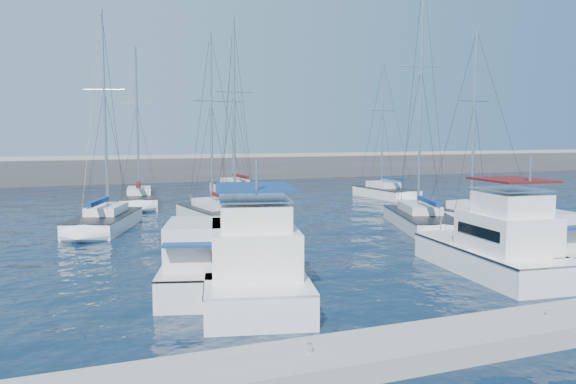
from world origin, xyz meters
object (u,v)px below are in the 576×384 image
object	(u,v)px
motor_yacht_port_outer	(198,266)
sailboat_back_a	(139,199)
sailboat_mid_a	(105,221)
sailboat_mid_e	(479,218)
sailboat_back_c	(386,192)
motor_yacht_stbd_outer	(527,249)
sailboat_mid_b	(217,215)
motor_yacht_stbd_inner	(497,249)
sailboat_mid_d	(421,220)
sailboat_back_b	(236,189)
sailboat_mid_c	(238,216)
motor_yacht_port_inner	(253,266)

from	to	relation	value
motor_yacht_port_outer	sailboat_back_a	world-z (taller)	sailboat_back_a
sailboat_mid_a	sailboat_mid_e	bearing A→B (deg)	2.20
sailboat_back_a	sailboat_back_c	size ratio (longest dim) A/B	1.04
sailboat_mid_a	sailboat_back_c	xyz separation A→B (m)	(26.75, 9.42, -0.01)
motor_yacht_stbd_outer	sailboat_mid_b	distance (m)	21.16
motor_yacht_stbd_inner	sailboat_mid_a	bearing A→B (deg)	135.92
motor_yacht_stbd_outer	sailboat_mid_d	bearing A→B (deg)	81.73
sailboat_back_b	sailboat_mid_c	bearing A→B (deg)	-107.56
sailboat_mid_a	motor_yacht_stbd_inner	bearing A→B (deg)	-30.87
motor_yacht_stbd_inner	sailboat_mid_b	size ratio (longest dim) A/B	0.62
motor_yacht_stbd_outer	sailboat_mid_c	xyz separation A→B (m)	(-8.51, 17.75, -0.42)
motor_yacht_port_inner	sailboat_back_c	size ratio (longest dim) A/B	0.77
sailboat_back_a	sailboat_mid_d	bearing A→B (deg)	-42.23
motor_yacht_port_inner	sailboat_mid_c	xyz separation A→B (m)	(4.36, 17.03, -0.61)
sailboat_mid_e	sailboat_back_c	size ratio (longest dim) A/B	0.99
motor_yacht_port_outer	sailboat_mid_b	world-z (taller)	sailboat_mid_b
sailboat_mid_a	sailboat_back_b	distance (m)	22.97
motor_yacht_port_inner	motor_yacht_stbd_outer	xyz separation A→B (m)	(12.87, -0.72, -0.19)
motor_yacht_stbd_outer	sailboat_back_c	size ratio (longest dim) A/B	0.48
sailboat_mid_a	sailboat_mid_d	xyz separation A→B (m)	(19.60, -6.93, 0.02)
sailboat_mid_d	sailboat_mid_e	size ratio (longest dim) A/B	1.28
sailboat_back_a	motor_yacht_stbd_inner	bearing A→B (deg)	-61.59
motor_yacht_port_inner	sailboat_mid_e	bearing A→B (deg)	41.80
sailboat_mid_d	motor_yacht_port_outer	bearing A→B (deg)	-132.17
sailboat_mid_c	sailboat_mid_d	xyz separation A→B (m)	(10.85, -6.15, 0.01)
motor_yacht_port_outer	motor_yacht_port_inner	distance (m)	2.34
sailboat_mid_a	sailboat_back_b	bearing A→B (deg)	72.07
sailboat_mid_d	sailboat_back_c	xyz separation A→B (m)	(7.14, 16.35, -0.02)
sailboat_back_a	sailboat_back_c	xyz separation A→B (m)	(23.20, -2.51, -0.00)
motor_yacht_port_inner	sailboat_back_a	distance (m)	29.76
sailboat_mid_c	sailboat_back_a	xyz separation A→B (m)	(-5.21, 12.71, -0.01)
motor_yacht_stbd_outer	sailboat_back_b	world-z (taller)	sailboat_back_b
motor_yacht_port_inner	sailboat_mid_b	world-z (taller)	sailboat_mid_b
sailboat_mid_b	motor_yacht_stbd_inner	bearing A→B (deg)	-76.35
sailboat_mid_e	sailboat_mid_c	bearing A→B (deg)	149.32
sailboat_back_a	motor_yacht_port_inner	bearing A→B (deg)	-80.99
motor_yacht_port_outer	motor_yacht_port_inner	bearing A→B (deg)	-22.70
motor_yacht_port_outer	motor_yacht_stbd_inner	distance (m)	12.99
motor_yacht_port_outer	sailboat_mid_d	bearing A→B (deg)	45.35
motor_yacht_stbd_outer	sailboat_back_a	bearing A→B (deg)	117.34
motor_yacht_stbd_outer	sailboat_back_b	xyz separation A→B (m)	(-3.21, 36.70, -0.43)
motor_yacht_port_outer	sailboat_back_a	size ratio (longest dim) A/B	0.52
sailboat_mid_a	sailboat_back_a	world-z (taller)	sailboat_mid_a
sailboat_mid_d	sailboat_back_c	world-z (taller)	sailboat_mid_d
motor_yacht_port_inner	sailboat_back_b	size ratio (longest dim) A/B	0.68
sailboat_mid_a	sailboat_mid_d	distance (m)	20.79
sailboat_mid_a	sailboat_back_c	distance (m)	28.36
motor_yacht_port_outer	sailboat_mid_a	world-z (taller)	sailboat_mid_a
sailboat_mid_b	sailboat_mid_c	size ratio (longest dim) A/B	0.93
sailboat_mid_b	sailboat_back_c	xyz separation A→B (m)	(19.20, 9.16, 0.01)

